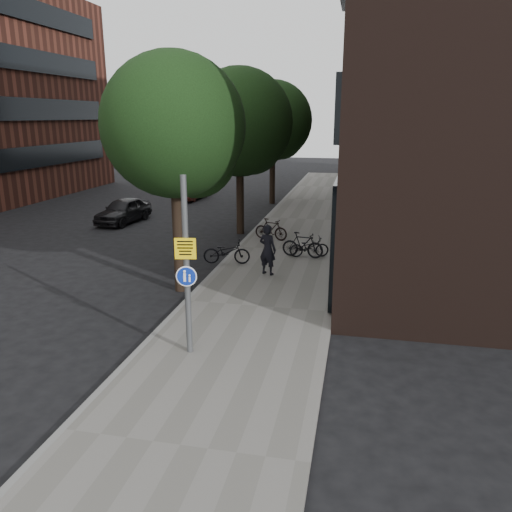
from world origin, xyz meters
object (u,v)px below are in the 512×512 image
(pedestrian, at_px, (268,250))
(parked_bike_facade_near, at_px, (309,247))
(signpost, at_px, (187,267))
(parked_car_near, at_px, (123,210))

(pedestrian, distance_m, parked_bike_facade_near, 2.90)
(pedestrian, height_order, parked_bike_facade_near, pedestrian)
(signpost, distance_m, parked_car_near, 16.67)
(signpost, height_order, parked_bike_facade_near, signpost)
(pedestrian, xyz_separation_m, parked_bike_facade_near, (1.22, 2.58, -0.49))
(pedestrian, distance_m, parked_car_near, 12.18)
(pedestrian, height_order, parked_car_near, pedestrian)
(parked_car_near, bearing_deg, parked_bike_facade_near, -19.77)
(signpost, height_order, parked_car_near, signpost)
(pedestrian, xyz_separation_m, parked_car_near, (-9.36, 7.78, -0.36))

